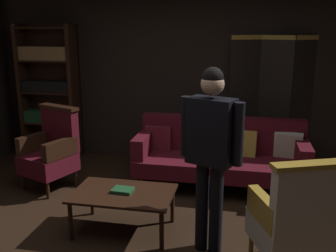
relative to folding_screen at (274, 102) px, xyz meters
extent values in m
plane|color=black|center=(-1.22, -2.29, -0.99)|extent=(10.00, 10.00, 0.00)
cube|color=black|center=(-1.22, 0.16, 0.41)|extent=(7.20, 0.10, 2.80)
cube|color=black|center=(-0.42, -0.04, -0.04)|extent=(0.42, 0.23, 1.90)
cube|color=#B78E33|center=(-0.42, -0.04, 0.88)|extent=(0.43, 0.24, 0.06)
cube|color=black|center=(0.01, -0.01, -0.04)|extent=(0.45, 0.18, 1.90)
cube|color=#B78E33|center=(0.01, -0.01, 0.88)|extent=(0.45, 0.18, 0.06)
cube|color=black|center=(0.41, 0.05, -0.04)|extent=(0.40, 0.28, 1.90)
cube|color=#B78E33|center=(0.41, 0.05, 0.88)|extent=(0.40, 0.29, 0.06)
cube|color=black|center=(-3.79, -0.11, 0.04)|extent=(0.06, 0.32, 2.05)
cube|color=black|center=(-2.95, -0.11, 0.04)|extent=(0.06, 0.32, 2.05)
cube|color=black|center=(-3.37, 0.04, 0.04)|extent=(0.90, 0.02, 2.05)
cube|color=black|center=(-3.37, -0.11, -0.93)|extent=(0.86, 0.30, 0.02)
cube|color=black|center=(-3.37, -0.11, -0.44)|extent=(0.86, 0.30, 0.02)
cube|color=#1E4C28|center=(-3.37, -0.13, -0.34)|extent=(0.78, 0.22, 0.19)
cube|color=black|center=(-3.37, -0.11, 0.04)|extent=(0.86, 0.30, 0.02)
cube|color=black|center=(-3.37, -0.13, 0.14)|extent=(0.78, 0.22, 0.17)
cube|color=black|center=(-3.37, -0.11, 0.52)|extent=(0.86, 0.30, 0.02)
cube|color=#9E7A47|center=(-3.37, -0.13, 0.63)|extent=(0.78, 0.22, 0.20)
cube|color=black|center=(-3.37, -0.11, 1.00)|extent=(0.86, 0.30, 0.02)
cylinder|color=black|center=(-1.62, -1.24, -0.88)|extent=(0.07, 0.07, 0.22)
cylinder|color=black|center=(0.28, -1.24, -0.88)|extent=(0.07, 0.07, 0.22)
cylinder|color=black|center=(-1.62, -0.64, -0.88)|extent=(0.07, 0.07, 0.22)
cylinder|color=black|center=(0.28, -0.64, -0.88)|extent=(0.07, 0.07, 0.22)
cube|color=#4C0F19|center=(-0.67, -0.94, -0.67)|extent=(2.10, 0.76, 0.20)
cube|color=#4C0F19|center=(-0.67, -0.63, -0.34)|extent=(2.10, 0.18, 0.46)
cube|color=#4C0F19|center=(-1.65, -0.94, -0.44)|extent=(0.16, 0.68, 0.26)
cube|color=#4C0F19|center=(0.31, -0.94, -0.44)|extent=(0.16, 0.68, 0.26)
cube|color=maroon|center=(-1.50, -0.74, -0.42)|extent=(0.34, 0.13, 0.34)
cube|color=tan|center=(-0.95, -0.74, -0.42)|extent=(0.36, 0.21, 0.35)
cube|color=#B79338|center=(-0.40, -0.74, -0.42)|extent=(0.36, 0.21, 0.35)
cube|color=beige|center=(0.16, -0.74, -0.42)|extent=(0.36, 0.21, 0.35)
cylinder|color=black|center=(-2.00, -2.42, -0.79)|extent=(0.04, 0.04, 0.39)
cylinder|color=black|center=(-1.10, -2.42, -0.79)|extent=(0.04, 0.04, 0.39)
cylinder|color=black|center=(-2.00, -1.88, -0.79)|extent=(0.04, 0.04, 0.39)
cylinder|color=black|center=(-1.10, -1.88, -0.79)|extent=(0.04, 0.04, 0.39)
cube|color=black|center=(-1.55, -2.15, -0.58)|extent=(1.00, 0.64, 0.03)
cylinder|color=#B78E33|center=(0.15, -2.17, -0.88)|extent=(0.04, 0.04, 0.22)
cylinder|color=#B78E33|center=(-0.28, -2.34, -0.88)|extent=(0.04, 0.04, 0.22)
cube|color=beige|center=(0.02, -2.47, -0.65)|extent=(0.73, 0.73, 0.24)
cube|color=beige|center=(0.10, -2.68, -0.26)|extent=(0.56, 0.32, 0.54)
cube|color=#B78E33|center=(0.10, -2.68, 0.03)|extent=(0.61, 0.34, 0.04)
cube|color=#B78E33|center=(0.24, -2.38, -0.42)|extent=(0.27, 0.50, 0.22)
cube|color=#B78E33|center=(-0.20, -2.56, -0.42)|extent=(0.27, 0.50, 0.22)
cylinder|color=black|center=(-3.10, -1.45, -0.88)|extent=(0.04, 0.04, 0.22)
cylinder|color=black|center=(-2.67, -1.62, -0.88)|extent=(0.04, 0.04, 0.22)
cylinder|color=black|center=(-2.93, -1.02, -0.88)|extent=(0.04, 0.04, 0.22)
cylinder|color=black|center=(-2.51, -1.19, -0.88)|extent=(0.04, 0.04, 0.22)
cube|color=#4C0F19|center=(-2.80, -1.32, -0.65)|extent=(0.73, 0.73, 0.24)
cube|color=#4C0F19|center=(-2.72, -1.10, -0.26)|extent=(0.57, 0.31, 0.54)
cube|color=black|center=(-2.72, -1.10, 0.03)|extent=(0.61, 0.34, 0.04)
cube|color=black|center=(-3.03, -1.23, -0.42)|extent=(0.27, 0.50, 0.22)
cube|color=black|center=(-2.58, -1.41, -0.42)|extent=(0.27, 0.50, 0.22)
cylinder|color=black|center=(-0.61, -2.37, -0.56)|extent=(0.12, 0.12, 0.86)
cylinder|color=black|center=(-0.74, -2.32, -0.56)|extent=(0.12, 0.12, 0.86)
cube|color=maroon|center=(-0.67, -2.34, -0.09)|extent=(0.36, 0.26, 0.09)
cube|color=black|center=(-0.67, -2.34, 0.16)|extent=(0.45, 0.34, 0.58)
cube|color=white|center=(-0.63, -2.24, 0.19)|extent=(0.13, 0.06, 0.41)
cube|color=maroon|center=(-0.63, -2.24, 0.42)|extent=(0.09, 0.05, 0.04)
cylinder|color=black|center=(-0.44, -2.43, 0.17)|extent=(0.09, 0.09, 0.54)
cylinder|color=black|center=(-0.91, -2.25, 0.17)|extent=(0.09, 0.09, 0.54)
sphere|color=tan|center=(-0.67, -2.34, 0.57)|extent=(0.20, 0.20, 0.20)
sphere|color=black|center=(-0.67, -2.34, 0.62)|extent=(0.18, 0.18, 0.18)
cube|color=#1E4C28|center=(-1.55, -2.14, -0.55)|extent=(0.21, 0.17, 0.03)
camera|label=1|loc=(-0.40, -5.58, 1.05)|focal=41.62mm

